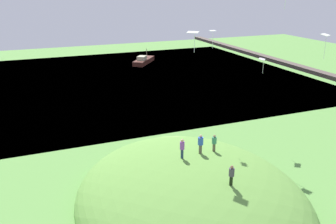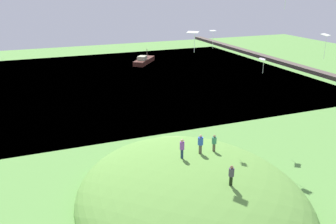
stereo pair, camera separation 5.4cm
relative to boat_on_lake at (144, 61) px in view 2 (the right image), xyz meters
name	(u,v)px [view 2 (the right image)]	position (x,y,z in m)	size (l,w,h in m)	color
ground_plane	(171,154)	(48.06, -12.61, -0.68)	(160.00, 160.00, 0.00)	#5C9443
lake_water	(104,82)	(13.12, -12.61, -0.88)	(58.47, 80.00, 0.40)	#354866
grass_hill	(190,201)	(57.29, -14.58, -0.68)	(23.46, 19.82, 7.55)	#639840
bridge_deck_far	(249,53)	(13.12, 20.94, 2.70)	(52.62, 1.80, 0.70)	#52473F
boat_on_lake	(144,61)	(0.00, 0.00, 0.00)	(8.47, 7.32, 3.19)	#472018
person_near_shore	(201,142)	(55.79, -12.98, 4.13)	(0.62, 0.62, 1.80)	brown
person_walking_path	(214,141)	(55.58, -11.48, 3.87)	(0.49, 0.49, 1.62)	brown
person_watching_kites	(231,173)	(61.24, -13.12, 3.87)	(0.48, 0.48, 1.67)	black
person_on_hilltop	(182,146)	(56.17, -14.93, 4.22)	(0.51, 0.51, 1.81)	#1F324F
kite_0	(325,36)	(56.97, -1.51, 12.93)	(0.95, 1.10, 2.21)	white
kite_1	(262,60)	(47.81, -1.23, 9.13)	(1.17, 1.16, 1.77)	white
kite_2	(193,33)	(54.46, -13.31, 13.47)	(1.13, 1.15, 1.77)	silver
kite_6	(213,32)	(44.71, -6.10, 12.09)	(0.54, 0.75, 2.15)	white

